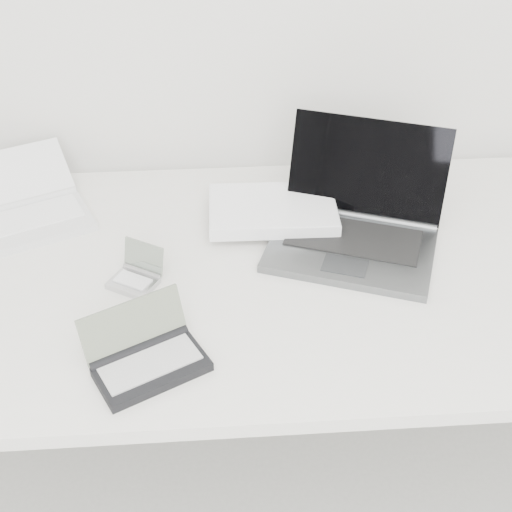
{
  "coord_description": "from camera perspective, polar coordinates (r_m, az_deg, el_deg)",
  "views": [
    {
      "loc": [
        -0.11,
        0.42,
        1.63
      ],
      "look_at": [
        -0.03,
        1.51,
        0.79
      ],
      "focal_mm": 50.0,
      "sensor_mm": 36.0,
      "label": 1
    }
  ],
  "objects": [
    {
      "name": "palmtop_charcoal",
      "position": [
        1.24,
        -8.75,
        -8.02
      ],
      "size": [
        0.23,
        0.21,
        0.1
      ],
      "rotation": [
        0.0,
        0.0,
        0.48
      ],
      "color": "black",
      "rests_on": "desk"
    },
    {
      "name": "laptop_large",
      "position": [
        1.53,
        5.23,
        2.96
      ],
      "size": [
        0.52,
        0.41,
        0.22
      ],
      "rotation": [
        0.0,
        0.0,
        -0.36
      ],
      "color": "#5B5E61",
      "rests_on": "desk"
    },
    {
      "name": "pda_silver",
      "position": [
        1.42,
        -9.53,
        -1.55
      ],
      "size": [
        0.12,
        0.12,
        0.07
      ],
      "rotation": [
        0.0,
        0.0,
        -0.54
      ],
      "color": "#BCBDC1",
      "rests_on": "desk"
    },
    {
      "name": "desk",
      "position": [
        1.48,
        1.05,
        -2.28
      ],
      "size": [
        1.6,
        0.8,
        0.73
      ],
      "color": "white",
      "rests_on": "ground"
    },
    {
      "name": "netbook_open_white",
      "position": [
        1.66,
        -17.63,
        3.61
      ],
      "size": [
        0.33,
        0.35,
        0.09
      ],
      "rotation": [
        0.0,
        0.0,
        0.42
      ],
      "color": "silver",
      "rests_on": "desk"
    }
  ]
}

